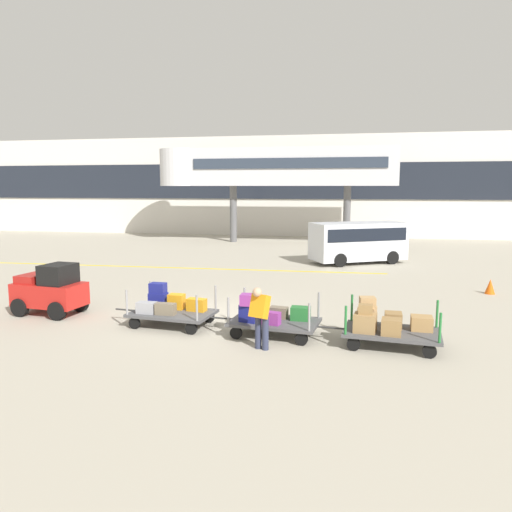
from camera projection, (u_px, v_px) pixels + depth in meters
name	position (u px, v px, depth m)	size (l,w,h in m)	color
ground_plane	(208.00, 317.00, 14.64)	(120.00, 120.00, 0.00)	#A8A08E
apron_lead_line	(180.00, 268.00, 23.53)	(19.64, 0.20, 0.01)	yellow
terminal_building	(299.00, 186.00, 39.32)	(61.49, 2.51, 7.96)	silver
jet_bridge	(265.00, 168.00, 33.66)	(16.65, 3.00, 6.60)	silver
baggage_tug	(50.00, 290.00, 14.86)	(2.21, 1.44, 1.58)	red
baggage_cart_lead	(170.00, 308.00, 13.75)	(3.06, 1.65, 1.13)	#4C4C4F
baggage_cart_middle	(271.00, 316.00, 12.80)	(3.06, 1.65, 1.14)	#4C4C4F
baggage_cart_tail	(387.00, 325.00, 11.90)	(3.06, 1.65, 1.14)	#4C4C4F
baggage_handler	(260.00, 315.00, 11.55)	(0.52, 0.53, 1.56)	#2D334C
shuttle_van	(358.00, 239.00, 24.92)	(5.12, 3.99, 2.10)	silver
safety_cone_near	(490.00, 287.00, 17.77)	(0.36, 0.36, 0.55)	#EA590F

